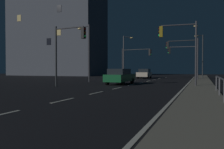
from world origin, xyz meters
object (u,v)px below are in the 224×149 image
traffic_light_mid_left (135,57)px  street_lamp_median (196,47)px  traffic_light_near_left (184,55)px  street_lamp_corner (201,52)px  car_oncoming (144,73)px  traffic_light_far_right (180,41)px  traffic_light_far_center (183,51)px  traffic_light_overhead_east (68,44)px  street_lamp_far_end (87,47)px  street_lamp_across_street (125,53)px  building_distant (58,36)px  car (120,76)px

traffic_light_mid_left → street_lamp_median: 9.12m
traffic_light_near_left → street_lamp_corner: street_lamp_corner is taller
car_oncoming → traffic_light_far_right: (7.10, -17.43, 3.13)m
traffic_light_far_center → street_lamp_median: (1.40, 4.18, 0.76)m
traffic_light_overhead_east → street_lamp_far_end: (-2.14, 7.84, 0.44)m
street_lamp_far_end → street_lamp_corner: bearing=49.7°
traffic_light_far_right → street_lamp_across_street: (-10.01, 16.01, 0.23)m
street_lamp_median → car_oncoming: bearing=158.7°
car_oncoming → street_lamp_far_end: bearing=-107.1°
traffic_light_near_left → street_lamp_median: bearing=-28.3°
traffic_light_overhead_east → traffic_light_far_right: traffic_light_far_right is taller
traffic_light_far_right → traffic_light_mid_left: (-8.01, 15.07, -0.47)m
car_oncoming → traffic_light_near_left: (6.39, -2.24, 2.82)m
street_lamp_corner → building_distant: bearing=164.2°
traffic_light_mid_left → traffic_light_far_right: bearing=-62.0°
car_oncoming → building_distant: bearing=154.8°
traffic_light_near_left → street_lamp_corner: (2.44, 4.33, 0.64)m
traffic_light_far_center → street_lamp_far_end: bearing=-152.0°
car → traffic_light_mid_left: bearing=98.8°
street_lamp_corner → street_lamp_across_street: size_ratio=0.99×
street_lamp_median → traffic_light_overhead_east: bearing=-119.4°
traffic_light_far_right → street_lamp_far_end: 11.95m
traffic_light_far_right → street_lamp_far_end: (-11.11, 4.39, 0.21)m
car_oncoming → traffic_light_mid_left: 3.67m
traffic_light_mid_left → building_distant: (-23.57, 13.85, 6.19)m
street_lamp_across_street → street_lamp_median: 11.16m
street_lamp_corner → street_lamp_median: bearing=-97.9°
car → car_oncoming: size_ratio=1.00×
traffic_light_near_left → building_distant: bearing=156.0°
traffic_light_near_left → traffic_light_overhead_east: 20.39m
traffic_light_overhead_east → traffic_light_mid_left: (0.96, 18.52, -0.24)m
traffic_light_far_right → traffic_light_far_center: size_ratio=1.04×
car → traffic_light_far_center: size_ratio=0.85×
car_oncoming → traffic_light_overhead_east: bearing=-95.1°
car_oncoming → street_lamp_across_street: bearing=-154.1°
car → traffic_light_near_left: (5.16, 13.94, 2.82)m
street_lamp_median → building_distant: bearing=155.8°
traffic_light_far_center → building_distant: size_ratio=0.24×
traffic_light_mid_left → street_lamp_median: bearing=-5.1°
traffic_light_near_left → building_distant: building_distant is taller
traffic_light_near_left → street_lamp_across_street: size_ratio=0.71×
traffic_light_near_left → traffic_light_overhead_east: traffic_light_overhead_east is taller
traffic_light_far_center → street_lamp_across_street: size_ratio=0.75×
traffic_light_mid_left → car: bearing=-81.2°
street_lamp_far_end → traffic_light_far_center: bearing=28.0°
traffic_light_far_center → car_oncoming: bearing=132.4°
street_lamp_far_end → traffic_light_overhead_east: bearing=-74.8°
car_oncoming → street_lamp_corner: size_ratio=0.65×
traffic_light_mid_left → traffic_light_far_center: 9.11m
street_lamp_far_end → traffic_light_far_right: bearing=-21.6°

